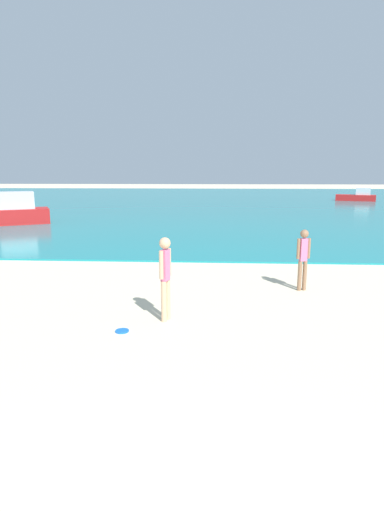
% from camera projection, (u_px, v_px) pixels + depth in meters
% --- Properties ---
extents(water, '(160.00, 60.00, 0.06)m').
position_uv_depth(water, '(212.00, 200.00, 43.05)').
color(water, teal).
rests_on(water, ground).
extents(person_standing, '(0.23, 0.38, 1.74)m').
position_uv_depth(person_standing, '(165.00, 274.00, 8.23)').
color(person_standing, '#DDAD84').
rests_on(person_standing, ground).
extents(frisbee, '(0.26, 0.26, 0.03)m').
position_uv_depth(frisbee, '(122.00, 331.00, 7.83)').
color(frisbee, blue).
rests_on(frisbee, ground).
extents(person_distant, '(0.36, 0.21, 1.59)m').
position_uv_depth(person_distant, '(303.00, 256.00, 10.38)').
color(person_distant, '#936B4C').
rests_on(person_distant, ground).
extents(boat_near, '(5.59, 4.00, 1.83)m').
position_uv_depth(boat_near, '(3.00, 213.00, 23.16)').
color(boat_near, red).
rests_on(boat_near, water).
extents(boat_far, '(4.04, 2.33, 1.31)m').
position_uv_depth(boat_far, '(357.00, 196.00, 41.92)').
color(boat_far, red).
rests_on(boat_far, water).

